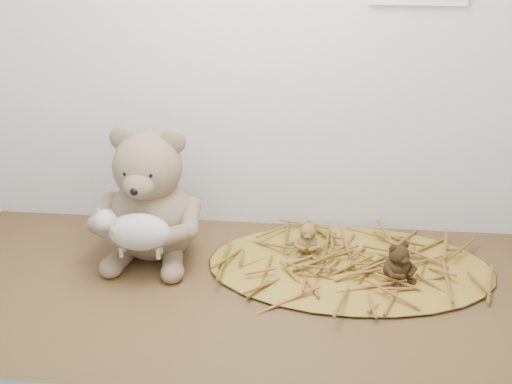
# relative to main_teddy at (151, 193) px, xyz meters

# --- Properties ---
(alcove_shell) EXTENTS (1.20, 0.60, 0.90)m
(alcove_shell) POSITION_rel_main_teddy_xyz_m (0.20, -0.06, 0.31)
(alcove_shell) COLOR #3A2914
(alcove_shell) RESTS_ON ground
(straw_bed) EXTENTS (0.56, 0.33, 0.01)m
(straw_bed) POSITION_rel_main_teddy_xyz_m (0.40, -0.02, -0.13)
(straw_bed) COLOR olive
(straw_bed) RESTS_ON shelf_floor
(main_teddy) EXTENTS (0.23, 0.24, 0.27)m
(main_teddy) POSITION_rel_main_teddy_xyz_m (0.00, 0.00, 0.00)
(main_teddy) COLOR #7E674D
(main_teddy) RESTS_ON shelf_floor
(toy_lamb) EXTENTS (0.15, 0.09, 0.10)m
(toy_lamb) POSITION_rel_main_teddy_xyz_m (0.00, -0.10, -0.03)
(toy_lamb) COLOR #B8B6A5
(toy_lamb) RESTS_ON main_teddy
(mini_teddy_tan) EXTENTS (0.06, 0.06, 0.07)m
(mini_teddy_tan) POSITION_rel_main_teddy_xyz_m (0.31, 0.02, -0.09)
(mini_teddy_tan) COLOR brown
(mini_teddy_tan) RESTS_ON straw_bed
(mini_teddy_brown) EXTENTS (0.09, 0.09, 0.08)m
(mini_teddy_brown) POSITION_rel_main_teddy_xyz_m (0.48, -0.07, -0.09)
(mini_teddy_brown) COLOR black
(mini_teddy_brown) RESTS_ON straw_bed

